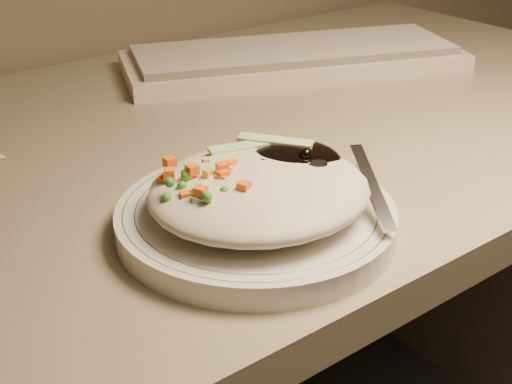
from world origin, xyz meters
TOP-DOWN VIEW (x-y plane):
  - desk at (0.00, 1.38)m, footprint 1.40×0.70m
  - plate at (-0.07, 1.17)m, footprint 0.24×0.24m
  - plate_rim at (-0.07, 1.17)m, footprint 0.23×0.23m
  - meal at (-0.07, 1.16)m, footprint 0.21×0.19m
  - keyboard at (0.25, 1.50)m, footprint 0.51×0.34m

SIDE VIEW (x-z plane):
  - desk at x=0.00m, z-range 0.17..0.91m
  - plate at x=-0.07m, z-range 0.74..0.76m
  - keyboard at x=0.25m, z-range 0.74..0.77m
  - plate_rim at x=-0.07m, z-range 0.76..0.76m
  - meal at x=-0.07m, z-range 0.76..0.81m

